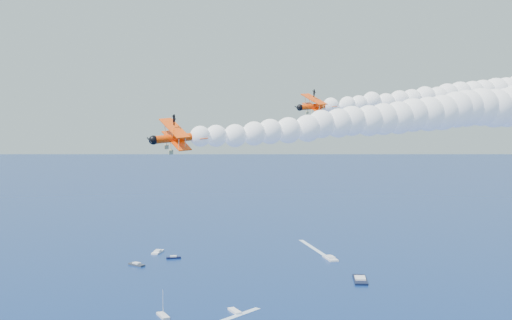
# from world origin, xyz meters

# --- Properties ---
(biplane_lead) EXTENTS (10.45, 11.09, 6.88)m
(biplane_lead) POSITION_xyz_m (8.88, 33.14, 61.55)
(biplane_lead) COLOR #F44105
(biplane_trail) EXTENTS (11.70, 12.24, 7.72)m
(biplane_trail) POSITION_xyz_m (-3.16, 2.02, 57.17)
(biplane_trail) COLOR #FE4505
(smoke_trail_lead) EXTENTS (75.17, 71.86, 12.78)m
(smoke_trail_lead) POSITION_xyz_m (37.67, 53.91, 64.30)
(smoke_trail_lead) COLOR white
(smoke_trail_trail) EXTENTS (75.25, 73.95, 12.78)m
(smoke_trail_trail) POSITION_xyz_m (24.32, 24.49, 59.92)
(smoke_trail_trail) COLOR white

